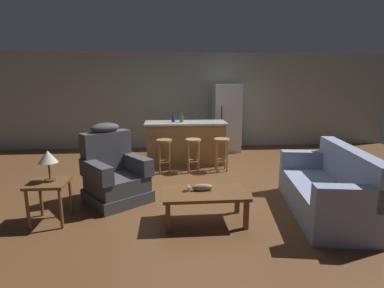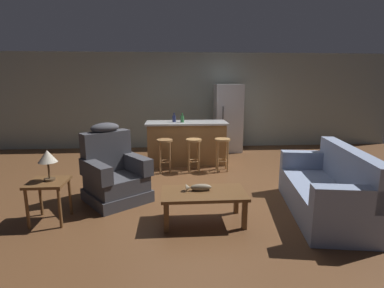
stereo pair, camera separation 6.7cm
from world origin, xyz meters
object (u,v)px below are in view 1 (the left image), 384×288
(recliner_near_lamp, at_px, (114,174))
(bar_stool_left, at_px, (164,150))
(fish_figurine, at_px, (200,188))
(bar_stool_right, at_px, (222,148))
(couch, at_px, (329,190))
(bar_stool_middle, at_px, (193,149))
(table_lamp, at_px, (48,158))
(bottle_tall_green, at_px, (181,119))
(refrigerator, at_px, (226,118))
(bottle_short_amber, at_px, (173,119))
(end_table, at_px, (49,189))
(kitchen_island, at_px, (186,143))
(coffee_table, at_px, (205,196))

(recliner_near_lamp, height_order, bar_stool_left, recliner_near_lamp)
(fish_figurine, distance_m, bar_stool_right, 2.36)
(couch, relative_size, bar_stool_left, 2.96)
(couch, relative_size, bar_stool_middle, 2.96)
(table_lamp, xyz_separation_m, bottle_tall_green, (1.85, 2.69, 0.16))
(bar_stool_middle, distance_m, bar_stool_right, 0.59)
(fish_figurine, distance_m, refrigerator, 4.26)
(table_lamp, height_order, bar_stool_left, table_lamp)
(bottle_short_amber, bearing_deg, refrigerator, 39.94)
(bar_stool_left, distance_m, bottle_short_amber, 0.86)
(bar_stool_left, relative_size, bar_stool_middle, 1.00)
(end_table, bearing_deg, fish_figurine, -3.49)
(kitchen_island, distance_m, bar_stool_right, 0.95)
(end_table, bearing_deg, table_lamp, 44.03)
(fish_figurine, distance_m, bar_stool_left, 2.30)
(fish_figurine, height_order, recliner_near_lamp, recliner_near_lamp)
(table_lamp, height_order, refrigerator, refrigerator)
(bar_stool_left, bearing_deg, bottle_short_amber, 71.88)
(bar_stool_left, relative_size, refrigerator, 0.39)
(coffee_table, relative_size, bar_stool_middle, 1.62)
(bar_stool_right, bearing_deg, kitchen_island, 138.28)
(bar_stool_left, height_order, bar_stool_right, same)
(couch, bearing_deg, fish_figurine, 11.80)
(coffee_table, height_order, end_table, end_table)
(kitchen_island, distance_m, bottle_tall_green, 0.56)
(fish_figurine, relative_size, bar_stool_left, 0.50)
(couch, height_order, bar_stool_middle, couch)
(bar_stool_middle, bearing_deg, bottle_short_amber, 121.60)
(kitchen_island, bearing_deg, coffee_table, -88.69)
(recliner_near_lamp, distance_m, bar_stool_right, 2.42)
(bar_stool_middle, bearing_deg, bar_stool_right, 0.00)
(bottle_short_amber, bearing_deg, table_lamp, -121.42)
(recliner_near_lamp, height_order, bar_stool_right, recliner_near_lamp)
(couch, xyz_separation_m, bar_stool_right, (-1.12, 2.18, 0.13))
(fish_figurine, relative_size, table_lamp, 0.83)
(couch, height_order, end_table, couch)
(coffee_table, height_order, fish_figurine, fish_figurine)
(recliner_near_lamp, height_order, kitchen_island, recliner_near_lamp)
(coffee_table, relative_size, refrigerator, 0.62)
(fish_figurine, xyz_separation_m, bar_stool_right, (0.70, 2.25, 0.01))
(bar_stool_middle, height_order, bottle_tall_green, bottle_tall_green)
(end_table, distance_m, refrigerator, 5.06)
(fish_figurine, distance_m, recliner_near_lamp, 1.51)
(table_lamp, xyz_separation_m, bar_stool_left, (1.47, 2.11, -0.40))
(fish_figurine, height_order, bottle_short_amber, bottle_short_amber)
(bar_stool_right, relative_size, bottle_tall_green, 3.30)
(bar_stool_right, bearing_deg, table_lamp, -141.49)
(refrigerator, xyz_separation_m, bottle_tall_green, (-1.26, -1.25, 0.15))
(couch, xyz_separation_m, bar_stool_left, (-2.30, 2.18, 0.13))
(bar_stool_right, xyz_separation_m, bottle_short_amber, (-0.98, 0.63, 0.56))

